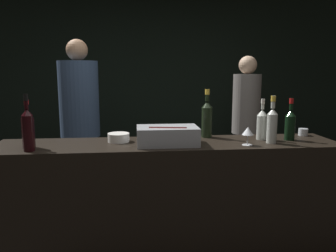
# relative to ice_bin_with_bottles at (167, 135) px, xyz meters

# --- Properties ---
(wall_back_chalkboard) EXTENTS (6.40, 0.06, 2.80)m
(wall_back_chalkboard) POSITION_rel_ice_bin_with_bottles_xyz_m (0.01, 2.63, 0.36)
(wall_back_chalkboard) COLOR black
(wall_back_chalkboard) RESTS_ON ground_plane
(bar_counter) EXTENTS (2.50, 0.50, 0.97)m
(bar_counter) POSITION_rel_ice_bin_with_bottles_xyz_m (0.01, 0.06, -0.55)
(bar_counter) COLOR black
(bar_counter) RESTS_ON ground_plane
(ice_bin_with_bottles) EXTENTS (0.43, 0.26, 0.13)m
(ice_bin_with_bottles) POSITION_rel_ice_bin_with_bottles_xyz_m (0.00, 0.00, 0.00)
(ice_bin_with_bottles) COLOR #9EA0A5
(ice_bin_with_bottles) RESTS_ON bar_counter
(bowl_white) EXTENTS (0.16, 0.16, 0.06)m
(bowl_white) POSITION_rel_ice_bin_with_bottles_xyz_m (-0.35, 0.13, -0.04)
(bowl_white) COLOR silver
(bowl_white) RESTS_ON bar_counter
(wine_glass) EXTENTS (0.08, 0.08, 0.13)m
(wine_glass) POSITION_rel_ice_bin_with_bottles_xyz_m (0.56, -0.08, 0.03)
(wine_glass) COLOR silver
(wine_glass) RESTS_ON bar_counter
(candle_votive) EXTENTS (0.07, 0.07, 0.06)m
(candle_votive) POSITION_rel_ice_bin_with_bottles_xyz_m (1.13, 0.23, -0.04)
(candle_votive) COLOR silver
(candle_votive) RESTS_ON bar_counter
(rose_wine_bottle) EXTENTS (0.07, 0.07, 0.34)m
(rose_wine_bottle) POSITION_rel_ice_bin_with_bottles_xyz_m (0.76, -0.02, 0.07)
(rose_wine_bottle) COLOR #B2B7AD
(rose_wine_bottle) RESTS_ON bar_counter
(white_wine_bottle) EXTENTS (0.08, 0.08, 0.31)m
(white_wine_bottle) POSITION_rel_ice_bin_with_bottles_xyz_m (0.74, 0.11, 0.06)
(white_wine_bottle) COLOR #B2B7AD
(white_wine_bottle) RESTS_ON bar_counter
(champagne_bottle) EXTENTS (0.08, 0.08, 0.38)m
(champagne_bottle) POSITION_rel_ice_bin_with_bottles_xyz_m (0.34, 0.24, 0.09)
(champagne_bottle) COLOR black
(champagne_bottle) RESTS_ON bar_counter
(red_wine_bottle_tall) EXTENTS (0.08, 0.08, 0.33)m
(red_wine_bottle_tall) POSITION_rel_ice_bin_with_bottles_xyz_m (-0.94, -0.01, 0.07)
(red_wine_bottle_tall) COLOR black
(red_wine_bottle_tall) RESTS_ON bar_counter
(red_wine_bottle_burgundy) EXTENTS (0.08, 0.08, 0.32)m
(red_wine_bottle_burgundy) POSITION_rel_ice_bin_with_bottles_xyz_m (0.94, 0.07, 0.06)
(red_wine_bottle_burgundy) COLOR black
(red_wine_bottle_burgundy) RESTS_ON bar_counter
(red_wine_bottle_black_foil) EXTENTS (0.07, 0.07, 0.37)m
(red_wine_bottle_black_foil) POSITION_rel_ice_bin_with_bottles_xyz_m (-0.91, -0.11, 0.08)
(red_wine_bottle_black_foil) COLOR black
(red_wine_bottle_black_foil) RESTS_ON bar_counter
(person_in_hoodie) EXTENTS (0.32, 0.32, 1.66)m
(person_in_hoodie) POSITION_rel_ice_bin_with_bottles_xyz_m (1.09, 1.48, -0.10)
(person_in_hoodie) COLOR black
(person_in_hoodie) RESTS_ON ground_plane
(person_blond_tee) EXTENTS (0.39, 0.39, 1.80)m
(person_blond_tee) POSITION_rel_ice_bin_with_bottles_xyz_m (-0.78, 1.08, -0.04)
(person_blond_tee) COLOR black
(person_blond_tee) RESTS_ON ground_plane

